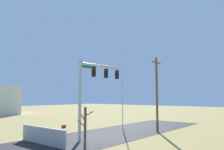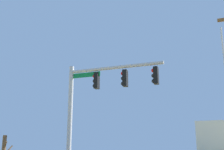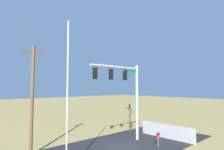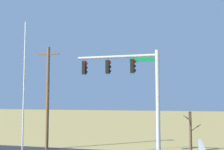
% 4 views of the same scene
% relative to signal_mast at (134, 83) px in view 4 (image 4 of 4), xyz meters
% --- Properties ---
extents(signal_mast, '(5.85, 0.45, 7.45)m').
position_rel_signal_mast_xyz_m(signal_mast, '(0.00, 0.00, 0.00)').
color(signal_mast, '#B2B5BA').
rests_on(signal_mast, ground_plane).
extents(flagpole, '(0.10, 0.10, 9.50)m').
position_rel_signal_mast_xyz_m(flagpole, '(-7.30, -1.87, -0.46)').
color(flagpole, silver).
rests_on(flagpole, ground_plane).
extents(utility_pole, '(1.90, 0.26, 8.57)m').
position_rel_signal_mast_xyz_m(utility_pole, '(-7.85, 2.67, -0.76)').
color(utility_pole, brown).
rests_on(utility_pole, ground_plane).
extents(bare_tree, '(1.27, 1.02, 3.21)m').
position_rel_signal_mast_xyz_m(bare_tree, '(3.69, 2.88, -3.54)').
color(bare_tree, brown).
rests_on(bare_tree, ground_plane).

